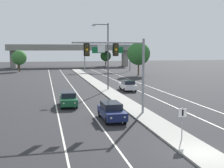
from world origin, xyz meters
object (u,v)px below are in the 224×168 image
Objects in this scene: car_oncoming_navy at (112,111)px; tree_far_left_a at (19,58)px; car_oncoming_green at (68,99)px; street_lamp_median at (107,52)px; highway_sign_gantry at (108,49)px; overhead_signal_mast at (121,60)px; median_sign_post at (182,119)px; tree_far_right_a at (139,54)px; car_receding_white at (128,85)px; tree_far_left_c at (18,57)px; tree_far_right_c at (106,56)px.

car_oncoming_navy is 60.91m from tree_far_left_a.
car_oncoming_navy and car_oncoming_green have the same top height.
street_lamp_median is at bearing -68.73° from tree_far_left_a.
highway_sign_gantry is at bearing 77.64° from street_lamp_median.
car_oncoming_green is (-4.61, 5.67, -4.50)m from overhead_signal_mast.
car_oncoming_navy is 0.34× the size of highway_sign_gantry.
street_lamp_median is at bearing -102.36° from highway_sign_gantry.
overhead_signal_mast is 1.22× the size of tree_far_left_a.
tree_far_left_a is at bearing 111.27° from street_lamp_median.
median_sign_post is 0.37× the size of tree_far_left_a.
car_oncoming_navy is at bearing -100.51° from street_lamp_median.
tree_far_right_a is at bearing -72.60° from highway_sign_gantry.
overhead_signal_mast is at bearing -110.26° from tree_far_right_a.
median_sign_post is 15.89m from car_oncoming_green.
highway_sign_gantry reaches higher than median_sign_post.
tree_far_left_c is (-20.19, 52.08, 2.77)m from car_receding_white.
overhead_signal_mast is at bearing -100.63° from tree_far_right_c.
tree_far_left_a reaches higher than car_receding_white.
tree_far_right_a reaches higher than median_sign_post.
car_receding_white is 62.59m from tree_far_right_c.
highway_sign_gantry is 2.41× the size of tree_far_left_c.
tree_far_right_c is at bearing 81.39° from car_receding_white.
tree_far_right_a is (9.44, 23.82, 4.34)m from car_receding_white.
street_lamp_median is 62.18m from tree_far_right_c.
tree_far_right_c is (12.47, 60.88, -2.19)m from street_lamp_median.
tree_far_right_a is at bearing -89.88° from tree_far_right_c.
tree_far_left_c is (-13.63, 69.73, 2.77)m from car_oncoming_navy.
tree_far_right_c reaches higher than tree_far_left_c.
median_sign_post is at bearing -63.82° from car_oncoming_navy.
tree_far_left_a is at bearing 101.85° from car_oncoming_navy.
car_receding_white is at bearing 46.24° from car_oncoming_green.
median_sign_post reaches higher than car_oncoming_navy.
car_oncoming_green is 0.57× the size of tree_far_right_a.
median_sign_post is at bearing -77.46° from tree_far_left_c.
median_sign_post is 0.28× the size of tree_far_right_a.
overhead_signal_mast is at bearing -108.17° from car_receding_white.
tree_far_left_c is at bearing 108.47° from street_lamp_median.
overhead_signal_mast is 3.27× the size of median_sign_post.
street_lamp_median is 0.75× the size of highway_sign_gantry.
tree_far_left_a is at bearing 103.47° from median_sign_post.
car_oncoming_navy is (-3.45, -18.59, -4.97)m from street_lamp_median.
car_oncoming_green is at bearing -120.97° from street_lamp_median.
median_sign_post reaches higher than car_receding_white.
median_sign_post is 0.49× the size of car_oncoming_green.
tree_far_right_a is at bearing 69.74° from overhead_signal_mast.
overhead_signal_mast reaches higher than tree_far_right_c.
tree_far_left_c is at bearing 102.39° from overhead_signal_mast.
tree_far_left_c is (-1.14, 10.19, -0.25)m from tree_far_left_a.
car_oncoming_green is at bearing -80.00° from tree_far_left_a.
car_oncoming_navy is at bearing -101.33° from tree_far_right_c.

